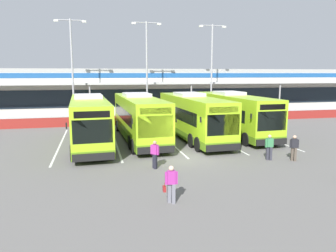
% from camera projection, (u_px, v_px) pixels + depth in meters
% --- Properties ---
extents(ground_plane, '(200.00, 200.00, 0.00)m').
position_uv_depth(ground_plane, '(187.00, 157.00, 21.03)').
color(ground_plane, '#605E5B').
extents(terminal_building, '(70.00, 13.00, 6.00)m').
position_uv_depth(terminal_building, '(135.00, 90.00, 46.43)').
color(terminal_building, beige).
rests_on(terminal_building, ground).
extents(red_barrier_wall, '(60.00, 0.40, 1.10)m').
position_uv_depth(red_barrier_wall, '(149.00, 119.00, 34.89)').
color(red_barrier_wall, maroon).
rests_on(red_barrier_wall, ground).
extents(coach_bus_leftmost, '(3.29, 12.24, 3.78)m').
position_uv_depth(coach_bus_leftmost, '(89.00, 121.00, 24.49)').
color(coach_bus_leftmost, '#9ED11E').
rests_on(coach_bus_leftmost, ground).
extents(coach_bus_left_centre, '(3.29, 12.24, 3.78)m').
position_uv_depth(coach_bus_left_centre, '(139.00, 118.00, 26.26)').
color(coach_bus_left_centre, '#9ED11E').
rests_on(coach_bus_left_centre, ground).
extents(coach_bus_centre, '(3.29, 12.24, 3.78)m').
position_uv_depth(coach_bus_centre, '(193.00, 117.00, 26.91)').
color(coach_bus_centre, '#9ED11E').
rests_on(coach_bus_centre, ground).
extents(coach_bus_right_centre, '(3.29, 12.24, 3.78)m').
position_uv_depth(coach_bus_right_centre, '(233.00, 114.00, 28.68)').
color(coach_bus_right_centre, '#9ED11E').
rests_on(coach_bus_right_centre, ground).
extents(bay_stripe_far_west, '(0.14, 13.00, 0.01)m').
position_uv_depth(bay_stripe_far_west, '(61.00, 144.00, 24.94)').
color(bay_stripe_far_west, silver).
rests_on(bay_stripe_far_west, ground).
extents(bay_stripe_west, '(0.14, 13.00, 0.01)m').
position_uv_depth(bay_stripe_west, '(115.00, 141.00, 25.87)').
color(bay_stripe_west, silver).
rests_on(bay_stripe_west, ground).
extents(bay_stripe_mid_west, '(0.14, 13.00, 0.01)m').
position_uv_depth(bay_stripe_mid_west, '(166.00, 139.00, 26.80)').
color(bay_stripe_mid_west, silver).
rests_on(bay_stripe_mid_west, ground).
extents(bay_stripe_centre, '(0.14, 13.00, 0.01)m').
position_uv_depth(bay_stripe_centre, '(214.00, 137.00, 27.73)').
color(bay_stripe_centre, silver).
rests_on(bay_stripe_centre, ground).
extents(bay_stripe_mid_east, '(0.14, 13.00, 0.01)m').
position_uv_depth(bay_stripe_mid_east, '(259.00, 135.00, 28.66)').
color(bay_stripe_mid_east, silver).
rests_on(bay_stripe_mid_east, ground).
extents(pedestrian_with_handbag, '(0.63, 0.34, 1.62)m').
position_uv_depth(pedestrian_with_handbag, '(171.00, 183.00, 13.44)').
color(pedestrian_with_handbag, slate).
rests_on(pedestrian_with_handbag, ground).
extents(pedestrian_child, '(0.53, 0.31, 1.62)m').
position_uv_depth(pedestrian_child, '(269.00, 146.00, 20.22)').
color(pedestrian_child, '#33333D').
rests_on(pedestrian_child, ground).
extents(pedestrian_near_bin, '(0.53, 0.39, 1.62)m').
position_uv_depth(pedestrian_near_bin, '(294.00, 147.00, 20.01)').
color(pedestrian_near_bin, '#4C4238').
rests_on(pedestrian_near_bin, ground).
extents(pedestrian_approaching_bus, '(0.46, 0.43, 1.62)m').
position_uv_depth(pedestrian_approaching_bus, '(155.00, 154.00, 18.39)').
color(pedestrian_approaching_bus, black).
rests_on(pedestrian_approaching_bus, ground).
extents(lamp_post_west, '(3.24, 0.28, 11.00)m').
position_uv_depth(lamp_post_west, '(72.00, 65.00, 34.12)').
color(lamp_post_west, '#9E9EA3').
rests_on(lamp_post_west, ground).
extents(lamp_post_centre, '(3.24, 0.28, 11.00)m').
position_uv_depth(lamp_post_centre, '(147.00, 65.00, 35.79)').
color(lamp_post_centre, '#9E9EA3').
rests_on(lamp_post_centre, ground).
extents(lamp_post_east, '(3.24, 0.28, 11.00)m').
position_uv_depth(lamp_post_east, '(212.00, 66.00, 37.91)').
color(lamp_post_east, '#9E9EA3').
rests_on(lamp_post_east, ground).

